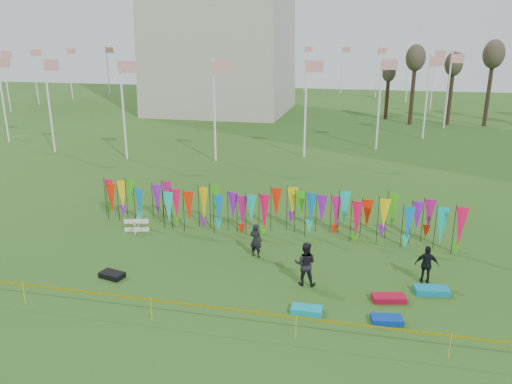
% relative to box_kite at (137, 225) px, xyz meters
% --- Properties ---
extents(ground, '(160.00, 160.00, 0.00)m').
position_rel_box_kite_xyz_m(ground, '(6.20, -5.54, -0.35)').
color(ground, '#284A15').
rests_on(ground, ground).
extents(flagpole_ring, '(57.40, 56.16, 8.00)m').
position_rel_box_kite_xyz_m(flagpole_ring, '(-7.80, 42.46, 3.65)').
color(flagpole_ring, white).
rests_on(flagpole_ring, ground).
extents(banner_row, '(18.64, 0.64, 2.19)m').
position_rel_box_kite_xyz_m(banner_row, '(6.48, 1.46, 0.96)').
color(banner_row, black).
rests_on(banner_row, ground).
extents(caution_tape_near, '(26.00, 0.02, 0.90)m').
position_rel_box_kite_xyz_m(caution_tape_near, '(5.98, -7.59, 0.43)').
color(caution_tape_near, '#FCE505').
rests_on(caution_tape_near, ground).
extents(box_kite, '(0.64, 0.64, 0.71)m').
position_rel_box_kite_xyz_m(box_kite, '(0.00, 0.00, 0.00)').
color(box_kite, red).
rests_on(box_kite, ground).
extents(person_left, '(0.66, 0.54, 1.59)m').
position_rel_box_kite_xyz_m(person_left, '(6.60, -1.57, 0.44)').
color(person_left, black).
rests_on(person_left, ground).
extents(person_mid, '(0.89, 0.55, 1.81)m').
position_rel_box_kite_xyz_m(person_mid, '(9.11, -3.71, 0.55)').
color(person_mid, black).
rests_on(person_mid, ground).
extents(person_right, '(0.94, 0.54, 1.59)m').
position_rel_box_kite_xyz_m(person_right, '(13.87, -2.48, 0.44)').
color(person_right, black).
rests_on(person_right, ground).
extents(kite_bag_turquoise, '(1.12, 0.56, 0.22)m').
position_rel_box_kite_xyz_m(kite_bag_turquoise, '(9.47, -5.87, -0.24)').
color(kite_bag_turquoise, '#0CA0BB').
rests_on(kite_bag_turquoise, ground).
extents(kite_bag_blue, '(1.14, 0.71, 0.22)m').
position_rel_box_kite_xyz_m(kite_bag_blue, '(12.28, -5.90, -0.24)').
color(kite_bag_blue, '#0A33A2').
rests_on(kite_bag_blue, ground).
extents(kite_bag_red, '(1.34, 0.83, 0.23)m').
position_rel_box_kite_xyz_m(kite_bag_red, '(12.39, -4.34, -0.24)').
color(kite_bag_red, '#A80B28').
rests_on(kite_bag_red, ground).
extents(kite_bag_black, '(1.10, 0.79, 0.23)m').
position_rel_box_kite_xyz_m(kite_bag_black, '(1.23, -4.90, -0.24)').
color(kite_bag_black, black).
rests_on(kite_bag_black, ground).
extents(kite_bag_teal, '(1.36, 0.81, 0.25)m').
position_rel_box_kite_xyz_m(kite_bag_teal, '(14.03, -3.37, -0.23)').
color(kite_bag_teal, '#0C85AA').
rests_on(kite_bag_teal, ground).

